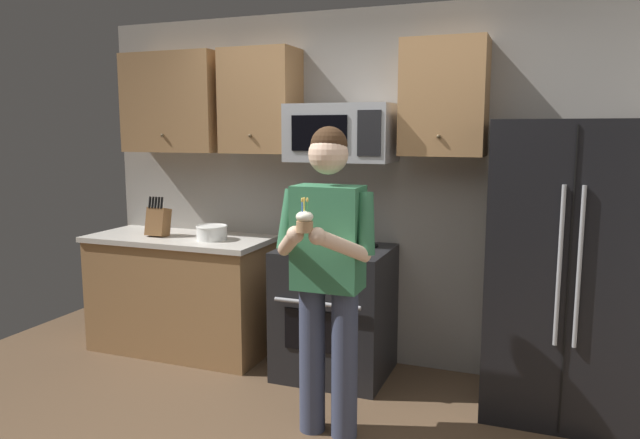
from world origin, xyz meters
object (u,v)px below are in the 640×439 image
at_px(refrigerator, 566,270).
at_px(bowl_large_white, 212,232).
at_px(knife_block, 158,221).
at_px(microwave, 341,133).
at_px(cupcake, 305,221).
at_px(oven_range, 335,311).
at_px(person, 327,266).

relative_size(refrigerator, bowl_large_white, 7.60).
bearing_deg(knife_block, refrigerator, -0.19).
bearing_deg(microwave, knife_block, -174.16).
xyz_separation_m(microwave, cupcake, (0.25, -1.28, -0.43)).
height_order(oven_range, knife_block, knife_block).
distance_m(bowl_large_white, cupcake, 1.70).
distance_m(knife_block, person, 1.88).
bearing_deg(person, oven_range, 106.52).
bearing_deg(bowl_large_white, oven_range, 1.25).
xyz_separation_m(knife_block, person, (1.70, -0.80, -0.04)).
distance_m(bowl_large_white, person, 1.47).
bearing_deg(bowl_large_white, person, -33.38).
distance_m(microwave, cupcake, 1.37).
relative_size(knife_block, person, 0.18).
bearing_deg(refrigerator, cupcake, -138.25).
distance_m(knife_block, cupcake, 2.06).
xyz_separation_m(oven_range, bowl_large_white, (-0.98, -0.02, 0.52)).
xyz_separation_m(oven_range, microwave, (0.00, 0.12, 1.26)).
distance_m(refrigerator, bowl_large_white, 2.48).
bearing_deg(cupcake, microwave, 100.90).
bearing_deg(oven_range, person, -73.48).
height_order(bowl_large_white, cupcake, cupcake).
distance_m(person, cupcake, 0.44).
bearing_deg(refrigerator, microwave, 173.97).
height_order(microwave, refrigerator, microwave).
height_order(oven_range, microwave, microwave).
height_order(microwave, person, microwave).
xyz_separation_m(person, cupcake, (0.00, -0.33, 0.30)).
height_order(oven_range, refrigerator, refrigerator).
xyz_separation_m(oven_range, person, (0.25, -0.83, 0.53)).
bearing_deg(bowl_large_white, microwave, 8.16).
xyz_separation_m(refrigerator, person, (-1.25, -0.79, 0.10)).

